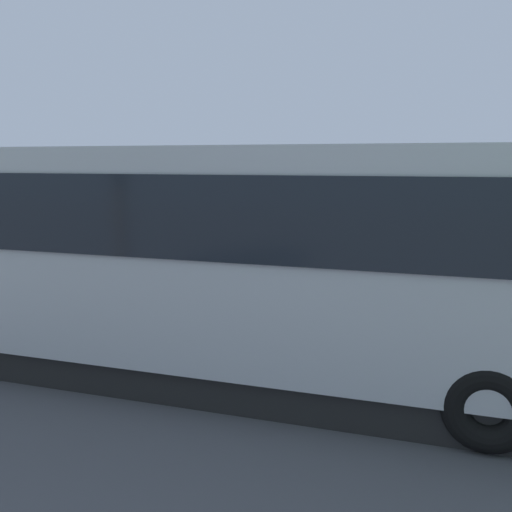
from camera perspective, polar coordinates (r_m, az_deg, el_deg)
ground_plane at (r=13.60m, az=2.25°, el=-4.50°), size 80.00×80.00×0.00m
tour_bus at (r=8.89m, az=-4.76°, el=-0.71°), size 10.89×2.69×3.25m
spectator_far_left at (r=10.96m, az=9.96°, el=-2.60°), size 0.58×0.34×1.65m
spectator_left at (r=11.33m, az=5.53°, el=-1.84°), size 0.58×0.38×1.73m
spectator_centre at (r=11.39m, az=0.09°, el=-1.82°), size 0.57×0.32×1.72m
spectator_right at (r=11.86m, az=-5.15°, el=-1.15°), size 0.58×0.36×1.80m
parked_motorcycle_silver at (r=10.59m, az=20.48°, el=-6.16°), size 2.05×0.59×0.99m
stunt_motorcycle at (r=16.30m, az=-5.86°, el=-0.16°), size 2.05×0.58×1.23m
traffic_cone at (r=14.89m, az=1.63°, el=-2.15°), size 0.34×0.34×0.63m
bay_line_a at (r=13.24m, az=16.26°, el=-5.19°), size 0.13×3.52×0.01m
bay_line_b at (r=13.63m, az=5.11°, el=-4.49°), size 0.13×3.53×0.01m
bay_line_c at (r=14.50m, az=-5.05°, el=-3.70°), size 0.13×3.64×0.01m
bay_line_d at (r=15.76m, az=-13.80°, el=-2.92°), size 0.14×4.73×0.01m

